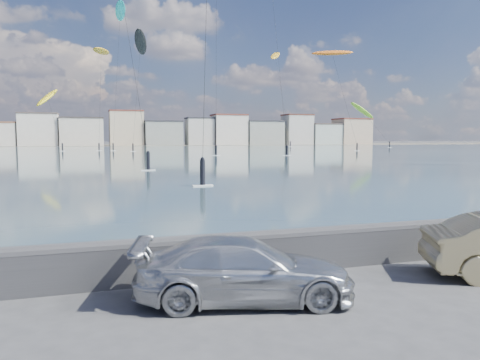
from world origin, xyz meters
name	(u,v)px	position (x,y,z in m)	size (l,w,h in m)	color
ground	(254,320)	(0.00, 0.00, 0.00)	(700.00, 700.00, 0.00)	#333335
bay_water	(105,154)	(0.00, 91.50, 0.01)	(500.00, 177.00, 0.00)	#2E4954
far_shore_strip	(98,145)	(0.00, 200.00, 0.01)	(500.00, 60.00, 0.00)	#4C473D
seawall	(216,254)	(0.00, 2.70, 0.58)	(400.00, 0.36, 1.08)	#28282B
far_buildings	(101,130)	(1.31, 186.00, 6.03)	(240.79, 13.26, 14.60)	#B2B7C6
car_silver	(244,270)	(0.15, 1.03, 0.65)	(1.81, 4.46, 1.29)	#B3B6B9
kitesurfer_1	(362,111)	(89.29, 138.36, 12.77)	(10.24, 16.61, 16.15)	#8CD826
kitesurfer_2	(120,13)	(5.23, 117.18, 34.71)	(4.93, 10.83, 37.41)	#19BFBF
kitesurfer_7	(47,98)	(-13.22, 124.51, 13.55)	(8.12, 17.70, 16.92)	yellow
kitesurfer_13	(101,52)	(0.47, 121.70, 25.47)	(6.15, 14.62, 26.56)	#BF8C19
kitesurfer_15	(332,54)	(55.96, 99.81, 24.37)	(10.23, 11.99, 25.77)	orange
kitesurfer_17	(275,57)	(63.33, 156.34, 33.11)	(7.51, 18.90, 36.15)	#BF8C19
kitesurfer_18	(141,43)	(9.67, 112.37, 26.58)	(6.30, 12.40, 30.06)	black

